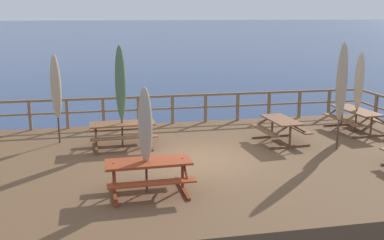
{
  "coord_description": "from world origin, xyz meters",
  "views": [
    {
      "loc": [
        -2.54,
        -11.92,
        4.93
      ],
      "look_at": [
        0.0,
        0.68,
        1.86
      ],
      "focal_mm": 42.05,
      "sensor_mm": 36.0,
      "label": 1
    }
  ],
  "objects_px": {
    "patio_umbrella_tall_front": "(120,83)",
    "patio_umbrella_tall_back_left": "(342,83)",
    "picnic_table_mid_centre": "(356,115)",
    "picnic_table_back_right": "(281,126)",
    "picnic_table_mid_left": "(123,129)",
    "patio_umbrella_short_mid": "(145,126)",
    "patio_umbrella_short_front": "(359,81)",
    "patio_umbrella_tall_mid_right": "(56,87)",
    "picnic_table_mid_right": "(149,170)"
  },
  "relations": [
    {
      "from": "patio_umbrella_tall_front",
      "to": "patio_umbrella_tall_back_left",
      "type": "bearing_deg",
      "value": -13.82
    },
    {
      "from": "picnic_table_mid_centre",
      "to": "patio_umbrella_tall_front",
      "type": "bearing_deg",
      "value": -177.65
    },
    {
      "from": "picnic_table_back_right",
      "to": "patio_umbrella_tall_back_left",
      "type": "height_order",
      "value": "patio_umbrella_tall_back_left"
    },
    {
      "from": "picnic_table_mid_left",
      "to": "patio_umbrella_tall_front",
      "type": "height_order",
      "value": "patio_umbrella_tall_front"
    },
    {
      "from": "patio_umbrella_short_mid",
      "to": "patio_umbrella_short_front",
      "type": "distance_m",
      "value": 8.79
    },
    {
      "from": "picnic_table_mid_centre",
      "to": "patio_umbrella_tall_mid_right",
      "type": "xyz_separation_m",
      "value": [
        -10.14,
        0.53,
        1.25
      ]
    },
    {
      "from": "picnic_table_mid_centre",
      "to": "patio_umbrella_tall_back_left",
      "type": "height_order",
      "value": "patio_umbrella_tall_back_left"
    },
    {
      "from": "picnic_table_back_right",
      "to": "picnic_table_mid_right",
      "type": "xyz_separation_m",
      "value": [
        -4.6,
        -3.32,
        0.01
      ]
    },
    {
      "from": "patio_umbrella_tall_front",
      "to": "patio_umbrella_tall_mid_right",
      "type": "height_order",
      "value": "patio_umbrella_tall_front"
    },
    {
      "from": "patio_umbrella_tall_back_left",
      "to": "patio_umbrella_short_front",
      "type": "relative_size",
      "value": 1.16
    },
    {
      "from": "picnic_table_mid_left",
      "to": "picnic_table_mid_right",
      "type": "distance_m",
      "value": 3.85
    },
    {
      "from": "patio_umbrella_short_front",
      "to": "patio_umbrella_tall_mid_right",
      "type": "distance_m",
      "value": 10.14
    },
    {
      "from": "patio_umbrella_tall_front",
      "to": "patio_umbrella_tall_mid_right",
      "type": "relative_size",
      "value": 1.11
    },
    {
      "from": "picnic_table_mid_right",
      "to": "picnic_table_mid_centre",
      "type": "xyz_separation_m",
      "value": [
        7.75,
        4.16,
        0.0
      ]
    },
    {
      "from": "picnic_table_mid_right",
      "to": "patio_umbrella_short_front",
      "type": "xyz_separation_m",
      "value": [
        7.74,
        4.12,
        1.22
      ]
    },
    {
      "from": "picnic_table_mid_centre",
      "to": "patio_umbrella_short_mid",
      "type": "bearing_deg",
      "value": -152.18
    },
    {
      "from": "picnic_table_mid_left",
      "to": "patio_umbrella_short_mid",
      "type": "relative_size",
      "value": 0.82
    },
    {
      "from": "picnic_table_back_right",
      "to": "patio_umbrella_short_front",
      "type": "xyz_separation_m",
      "value": [
        3.13,
        0.8,
        1.23
      ]
    },
    {
      "from": "picnic_table_mid_right",
      "to": "patio_umbrella_tall_back_left",
      "type": "xyz_separation_m",
      "value": [
        5.99,
        2.24,
        1.5
      ]
    },
    {
      "from": "picnic_table_mid_left",
      "to": "patio_umbrella_short_front",
      "type": "relative_size",
      "value": 0.73
    },
    {
      "from": "picnic_table_mid_centre",
      "to": "patio_umbrella_tall_mid_right",
      "type": "height_order",
      "value": "patio_umbrella_tall_mid_right"
    },
    {
      "from": "picnic_table_mid_left",
      "to": "picnic_table_back_right",
      "type": "distance_m",
      "value": 5.03
    },
    {
      "from": "patio_umbrella_tall_front",
      "to": "patio_umbrella_short_front",
      "type": "bearing_deg",
      "value": 2.11
    },
    {
      "from": "picnic_table_mid_right",
      "to": "patio_umbrella_tall_mid_right",
      "type": "distance_m",
      "value": 5.4
    },
    {
      "from": "picnic_table_mid_left",
      "to": "picnic_table_mid_right",
      "type": "xyz_separation_m",
      "value": [
        0.41,
        -3.82,
        -0.0
      ]
    },
    {
      "from": "picnic_table_mid_left",
      "to": "patio_umbrella_tall_mid_right",
      "type": "distance_m",
      "value": 2.5
    },
    {
      "from": "picnic_table_mid_left",
      "to": "picnic_table_mid_centre",
      "type": "bearing_deg",
      "value": 2.33
    },
    {
      "from": "picnic_table_mid_right",
      "to": "patio_umbrella_tall_front",
      "type": "bearing_deg",
      "value": 96.28
    },
    {
      "from": "patio_umbrella_short_mid",
      "to": "patio_umbrella_tall_front",
      "type": "bearing_deg",
      "value": 95.61
    },
    {
      "from": "patio_umbrella_tall_back_left",
      "to": "patio_umbrella_short_front",
      "type": "bearing_deg",
      "value": 47.16
    },
    {
      "from": "patio_umbrella_short_mid",
      "to": "patio_umbrella_tall_mid_right",
      "type": "xyz_separation_m",
      "value": [
        -2.34,
        4.64,
        0.23
      ]
    },
    {
      "from": "picnic_table_mid_left",
      "to": "patio_umbrella_tall_mid_right",
      "type": "xyz_separation_m",
      "value": [
        -1.98,
        0.86,
        1.25
      ]
    },
    {
      "from": "picnic_table_mid_left",
      "to": "patio_umbrella_tall_back_left",
      "type": "relative_size",
      "value": 0.63
    },
    {
      "from": "picnic_table_back_right",
      "to": "picnic_table_mid_centre",
      "type": "bearing_deg",
      "value": 14.8
    },
    {
      "from": "picnic_table_mid_left",
      "to": "patio_umbrella_tall_back_left",
      "type": "bearing_deg",
      "value": -13.88
    },
    {
      "from": "picnic_table_mid_left",
      "to": "picnic_table_mid_centre",
      "type": "xyz_separation_m",
      "value": [
        8.16,
        0.33,
        0.0
      ]
    },
    {
      "from": "picnic_table_mid_right",
      "to": "patio_umbrella_short_front",
      "type": "height_order",
      "value": "patio_umbrella_short_front"
    },
    {
      "from": "patio_umbrella_tall_back_left",
      "to": "patio_umbrella_short_mid",
      "type": "xyz_separation_m",
      "value": [
        -6.04,
        -2.2,
        -0.48
      ]
    },
    {
      "from": "picnic_table_back_right",
      "to": "patio_umbrella_tall_mid_right",
      "type": "relative_size",
      "value": 0.61
    },
    {
      "from": "picnic_table_back_right",
      "to": "patio_umbrella_tall_back_left",
      "type": "xyz_separation_m",
      "value": [
        1.39,
        -1.08,
        1.52
      ]
    },
    {
      "from": "picnic_table_mid_right",
      "to": "patio_umbrella_tall_front",
      "type": "distance_m",
      "value": 4.11
    },
    {
      "from": "patio_umbrella_tall_back_left",
      "to": "picnic_table_mid_left",
      "type": "bearing_deg",
      "value": 166.12
    },
    {
      "from": "picnic_table_back_right",
      "to": "patio_umbrella_tall_mid_right",
      "type": "height_order",
      "value": "patio_umbrella_tall_mid_right"
    },
    {
      "from": "picnic_table_mid_left",
      "to": "picnic_table_back_right",
      "type": "height_order",
      "value": "same"
    },
    {
      "from": "patio_umbrella_short_front",
      "to": "picnic_table_mid_right",
      "type": "bearing_deg",
      "value": -151.95
    },
    {
      "from": "picnic_table_back_right",
      "to": "picnic_table_mid_centre",
      "type": "relative_size",
      "value": 0.8
    },
    {
      "from": "patio_umbrella_short_mid",
      "to": "picnic_table_mid_left",
      "type": "bearing_deg",
      "value": 95.38
    },
    {
      "from": "patio_umbrella_tall_back_left",
      "to": "patio_umbrella_short_front",
      "type": "xyz_separation_m",
      "value": [
        1.74,
        1.88,
        -0.29
      ]
    },
    {
      "from": "patio_umbrella_tall_front",
      "to": "patio_umbrella_short_front",
      "type": "relative_size",
      "value": 1.13
    },
    {
      "from": "picnic_table_back_right",
      "to": "picnic_table_mid_centre",
      "type": "xyz_separation_m",
      "value": [
        3.15,
        0.83,
        0.01
      ]
    }
  ]
}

